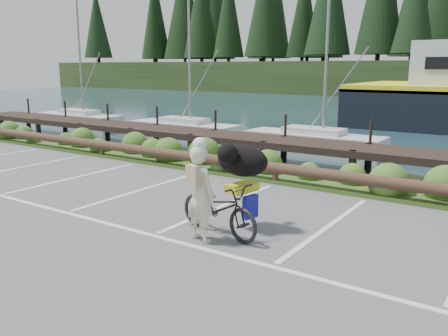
{
  "coord_description": "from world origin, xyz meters",
  "views": [
    {
      "loc": [
        5.97,
        -6.79,
        3.19
      ],
      "look_at": [
        0.52,
        1.28,
        1.1
      ],
      "focal_mm": 38.0,
      "sensor_mm": 36.0,
      "label": 1
    }
  ],
  "objects": [
    {
      "name": "ground",
      "position": [
        0.0,
        0.0,
        0.0
      ],
      "size": [
        72.0,
        72.0,
        0.0
      ],
      "primitive_type": "plane",
      "color": "#515153"
    },
    {
      "name": "vegetation_strip",
      "position": [
        0.0,
        5.3,
        0.05
      ],
      "size": [
        34.0,
        1.6,
        0.1
      ],
      "primitive_type": "cube",
      "color": "#3D5B21",
      "rests_on": "ground"
    },
    {
      "name": "log_rail",
      "position": [
        0.0,
        4.6,
        0.0
      ],
      "size": [
        32.0,
        0.3,
        0.6
      ],
      "primitive_type": null,
      "color": "#443021",
      "rests_on": "ground"
    },
    {
      "name": "bicycle",
      "position": [
        1.0,
        0.39,
        0.53
      ],
      "size": [
        2.1,
        1.09,
        1.05
      ],
      "primitive_type": "imported",
      "rotation": [
        0.0,
        0.0,
        1.37
      ],
      "color": "black",
      "rests_on": "ground"
    },
    {
      "name": "cyclist",
      "position": [
        0.91,
        -0.07,
        0.9
      ],
      "size": [
        0.73,
        0.56,
        1.8
      ],
      "primitive_type": "imported",
      "rotation": [
        0.0,
        0.0,
        2.94
      ],
      "color": "beige",
      "rests_on": "ground"
    },
    {
      "name": "dog",
      "position": [
        1.13,
        1.01,
        1.38
      ],
      "size": [
        0.76,
        1.21,
        0.65
      ],
      "primitive_type": "ellipsoid",
      "rotation": [
        0.0,
        0.0,
        1.37
      ],
      "color": "black",
      "rests_on": "bicycle"
    }
  ]
}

